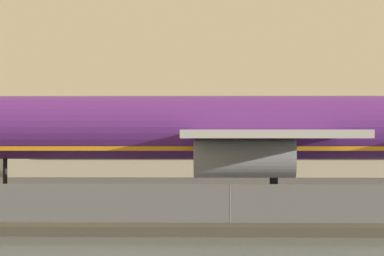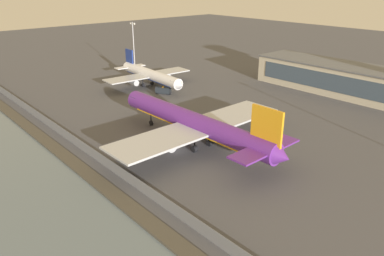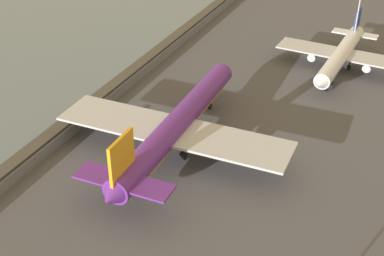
# 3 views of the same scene
# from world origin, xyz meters

# --- Properties ---
(ground_plane) EXTENTS (500.00, 500.00, 0.00)m
(ground_plane) POSITION_xyz_m (0.00, 0.00, 0.00)
(ground_plane) COLOR #4C4C51
(shoreline_seawall) EXTENTS (320.00, 3.00, 0.50)m
(shoreline_seawall) POSITION_xyz_m (0.00, -20.50, 0.25)
(shoreline_seawall) COLOR #474238
(shoreline_seawall) RESTS_ON ground
(perimeter_fence) EXTENTS (280.00, 0.10, 2.42)m
(perimeter_fence) POSITION_xyz_m (0.00, -16.00, 1.21)
(perimeter_fence) COLOR slate
(perimeter_fence) RESTS_ON ground
(cargo_jet_purple) EXTENTS (53.65, 46.16, 14.62)m
(cargo_jet_purple) POSITION_xyz_m (0.68, 5.61, 5.58)
(cargo_jet_purple) COLOR #602889
(cargo_jet_purple) RESTS_ON ground
(baggage_tug) EXTENTS (2.02, 3.39, 1.80)m
(baggage_tug) POSITION_xyz_m (-4.40, -10.54, 0.81)
(baggage_tug) COLOR #1E2328
(baggage_tug) RESTS_ON ground
(terminal_building) EXTENTS (86.28, 16.77, 9.95)m
(terminal_building) POSITION_xyz_m (13.86, 72.99, 4.98)
(terminal_building) COLOR #BCB299
(terminal_building) RESTS_ON ground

